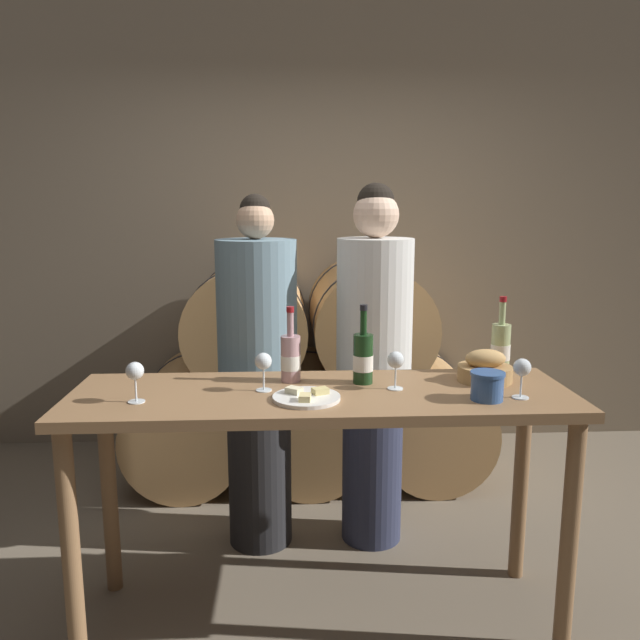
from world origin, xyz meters
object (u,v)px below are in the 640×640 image
(wine_bottle_red, at_px, (363,358))
(wine_glass_far_left, at_px, (135,373))
(tasting_table, at_px, (322,426))
(blue_crock, at_px, (487,384))
(wine_bottle_white, at_px, (501,347))
(wine_bottle_rose, at_px, (291,358))
(wine_glass_left, at_px, (263,363))
(wine_glass_center, at_px, (396,361))
(wine_glass_right, at_px, (522,369))
(person_right, at_px, (374,365))
(cheese_plate, at_px, (306,397))
(bread_basket, at_px, (485,369))
(person_left, at_px, (258,374))

(wine_bottle_red, xyz_separation_m, wine_glass_far_left, (-0.83, -0.20, 0.01))
(tasting_table, bearing_deg, blue_crock, -12.85)
(wine_bottle_white, height_order, wine_bottle_rose, wine_bottle_white)
(wine_glass_left, relative_size, wine_glass_center, 1.00)
(wine_glass_left, xyz_separation_m, wine_glass_center, (0.50, -0.00, 0.00))
(wine_glass_right, bearing_deg, wine_bottle_rose, 162.24)
(wine_glass_left, bearing_deg, person_right, 49.28)
(blue_crock, distance_m, wine_glass_center, 0.34)
(tasting_table, bearing_deg, wine_glass_center, 3.21)
(cheese_plate, xyz_separation_m, wine_glass_far_left, (-0.60, 0.00, 0.10))
(blue_crock, relative_size, bread_basket, 0.58)
(person_right, xyz_separation_m, wine_glass_far_left, (-0.94, -0.69, 0.16))
(wine_glass_left, bearing_deg, wine_bottle_red, 12.47)
(wine_bottle_white, bearing_deg, wine_glass_left, -167.02)
(wine_bottle_white, bearing_deg, bread_basket, -127.71)
(bread_basket, distance_m, wine_glass_left, 0.87)
(person_left, xyz_separation_m, wine_glass_center, (0.55, -0.58, 0.20))
(person_left, xyz_separation_m, blue_crock, (0.85, -0.73, 0.15))
(wine_bottle_rose, xyz_separation_m, blue_crock, (0.70, -0.28, -0.04))
(wine_glass_left, bearing_deg, wine_glass_far_left, -165.49)
(wine_bottle_rose, height_order, wine_glass_far_left, wine_bottle_rose)
(tasting_table, relative_size, bread_basket, 8.81)
(person_right, height_order, wine_bottle_rose, person_right)
(person_left, xyz_separation_m, wine_bottle_rose, (0.15, -0.45, 0.19))
(blue_crock, distance_m, wine_glass_far_left, 1.25)
(tasting_table, distance_m, wine_glass_right, 0.76)
(person_right, relative_size, blue_crock, 14.00)
(person_right, height_order, wine_glass_center, person_right)
(person_left, bearing_deg, bread_basket, -28.08)
(person_right, bearing_deg, wine_glass_center, -89.93)
(wine_bottle_red, distance_m, blue_crock, 0.48)
(person_right, bearing_deg, wine_glass_far_left, -143.70)
(person_left, height_order, bread_basket, person_left)
(wine_bottle_rose, height_order, wine_glass_center, wine_bottle_rose)
(person_right, distance_m, wine_bottle_white, 0.62)
(person_right, height_order, wine_bottle_red, person_right)
(person_right, height_order, wine_glass_left, person_right)
(blue_crock, distance_m, bread_basket, 0.25)
(tasting_table, bearing_deg, wine_bottle_rose, 127.97)
(wine_bottle_rose, bearing_deg, bread_basket, -3.00)
(person_left, distance_m, wine_bottle_white, 1.10)
(person_left, bearing_deg, tasting_table, -65.99)
(wine_glass_far_left, bearing_deg, person_left, 60.17)
(wine_bottle_red, distance_m, wine_bottle_rose, 0.28)
(person_left, xyz_separation_m, cheese_plate, (0.21, -0.69, 0.10))
(person_right, relative_size, wine_bottle_rose, 5.76)
(blue_crock, bearing_deg, wine_glass_right, 6.52)
(wine_bottle_red, bearing_deg, wine_bottle_rose, 171.71)
(blue_crock, bearing_deg, wine_glass_center, 153.92)
(wine_bottle_white, bearing_deg, person_left, 161.13)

